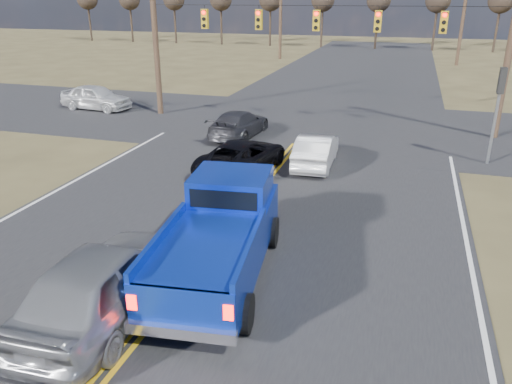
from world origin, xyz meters
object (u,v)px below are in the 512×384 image
(pickup_truck, at_px, (220,236))
(cross_car_west, at_px, (96,97))
(black_suv, at_px, (242,156))
(dgrey_car_queue, at_px, (239,124))
(white_car_queue, at_px, (316,150))
(silver_suv, at_px, (104,281))

(pickup_truck, bearing_deg, cross_car_west, 124.67)
(black_suv, bearing_deg, dgrey_car_queue, -60.30)
(black_suv, height_order, white_car_queue, white_car_queue)
(silver_suv, bearing_deg, black_suv, -91.12)
(pickup_truck, xyz_separation_m, dgrey_car_queue, (-3.76, 12.44, -0.43))
(dgrey_car_queue, bearing_deg, cross_car_west, -13.61)
(dgrey_car_queue, height_order, cross_car_west, cross_car_west)
(pickup_truck, bearing_deg, black_suv, 97.48)
(white_car_queue, relative_size, cross_car_west, 0.91)
(silver_suv, xyz_separation_m, white_car_queue, (2.42, 11.43, -0.20))
(pickup_truck, height_order, dgrey_car_queue, pickup_truck)
(pickup_truck, height_order, cross_car_west, pickup_truck)
(pickup_truck, bearing_deg, silver_suv, -133.60)
(dgrey_car_queue, relative_size, cross_car_west, 1.00)
(white_car_queue, bearing_deg, black_suv, 29.06)
(pickup_truck, bearing_deg, white_car_queue, 78.83)
(silver_suv, distance_m, white_car_queue, 11.68)
(pickup_truck, xyz_separation_m, cross_car_west, (-14.01, 15.80, -0.32))
(pickup_truck, distance_m, dgrey_car_queue, 13.00)
(pickup_truck, relative_size, black_suv, 1.32)
(pickup_truck, bearing_deg, dgrey_car_queue, 99.89)
(black_suv, distance_m, white_car_queue, 3.04)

